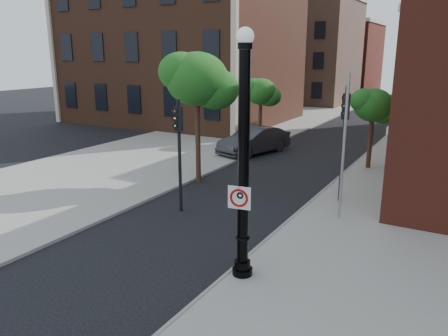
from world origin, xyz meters
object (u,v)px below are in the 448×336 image
Objects in this scene: traffic_signal_right at (344,126)px; traffic_signal_left at (179,137)px; parked_car at (254,140)px; no_parking_sign at (239,198)px; lamppost at (244,171)px.

traffic_signal_left is at bearing -154.06° from traffic_signal_right.
parked_car is 10.97m from traffic_signal_left.
no_parking_sign is at bearing -48.94° from parked_car.
no_parking_sign is 0.13× the size of traffic_signal_right.
no_parking_sign is at bearing -57.05° from traffic_signal_left.
lamppost is 7.55m from traffic_signal_right.
lamppost reaches higher than no_parking_sign.
no_parking_sign is 5.90m from traffic_signal_left.
traffic_signal_left is at bearing 142.60° from lamppost.
traffic_signal_right is (0.63, 7.52, 0.17)m from lamppost.
lamppost is 5.79m from traffic_signal_left.
traffic_signal_left reaches higher than no_parking_sign.
traffic_signal_right is (7.17, -6.57, 2.44)m from parked_car.
traffic_signal_right reaches higher than traffic_signal_left.
parked_car is 10.03m from traffic_signal_right.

